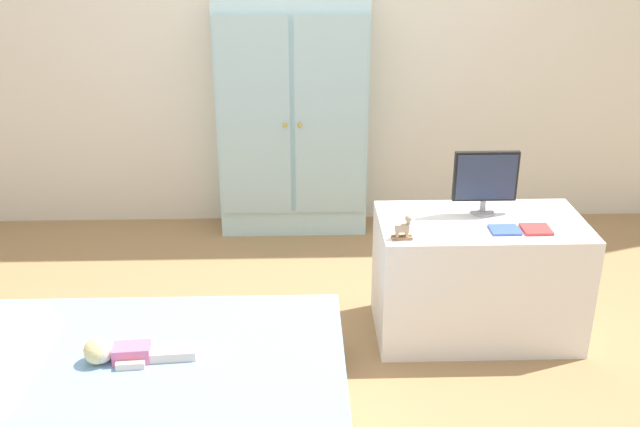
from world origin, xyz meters
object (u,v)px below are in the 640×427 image
(book_red, at_px, (536,229))
(wardrobe, at_px, (293,118))
(tv_monitor, at_px, (486,179))
(book_blue, at_px, (505,230))
(doll, at_px, (119,352))
(tv_stand, at_px, (477,277))
(bed, at_px, (138,391))
(rocking_horse_toy, at_px, (404,228))

(book_red, bearing_deg, wardrobe, 128.17)
(tv_monitor, relative_size, book_blue, 2.36)
(doll, distance_m, tv_stand, 1.52)
(tv_monitor, xyz_separation_m, book_blue, (0.05, -0.19, -0.15))
(bed, relative_size, tv_stand, 1.75)
(doll, height_order, rocking_horse_toy, rocking_horse_toy)
(bed, distance_m, rocking_horse_toy, 1.17)
(doll, xyz_separation_m, wardrobe, (0.61, 1.72, 0.37))
(doll, relative_size, rocking_horse_toy, 3.85)
(book_blue, bearing_deg, doll, -162.62)
(book_blue, relative_size, book_red, 1.03)
(doll, distance_m, book_blue, 1.57)
(doll, relative_size, book_blue, 3.35)
(bed, xyz_separation_m, rocking_horse_toy, (1.00, 0.40, 0.45))
(rocking_horse_toy, relative_size, book_red, 0.89)
(doll, bearing_deg, book_red, 16.06)
(book_red, bearing_deg, tv_monitor, 133.10)
(rocking_horse_toy, xyz_separation_m, book_red, (0.55, 0.06, -0.04))
(book_red, bearing_deg, tv_stand, 151.18)
(book_blue, bearing_deg, tv_stand, 121.27)
(bed, xyz_separation_m, tv_stand, (1.36, 0.57, 0.14))
(rocking_horse_toy, bearing_deg, book_red, 6.29)
(book_blue, bearing_deg, rocking_horse_toy, -171.80)
(wardrobe, height_order, tv_monitor, wardrobe)
(bed, relative_size, tv_monitor, 5.45)
(bed, distance_m, tv_monitor, 1.62)
(bed, height_order, wardrobe, wardrobe)
(wardrobe, relative_size, rocking_horse_toy, 13.05)
(wardrobe, bearing_deg, tv_monitor, -52.77)
(doll, xyz_separation_m, book_red, (1.61, 0.46, 0.25))
(book_blue, bearing_deg, bed, -161.95)
(bed, relative_size, book_blue, 12.87)
(book_blue, distance_m, book_red, 0.13)
(tv_monitor, xyz_separation_m, book_red, (0.18, -0.19, -0.15))
(book_red, bearing_deg, bed, -163.36)
(wardrobe, height_order, book_blue, wardrobe)
(book_blue, bearing_deg, book_red, 0.00)
(bed, bearing_deg, book_red, 16.64)
(bed, bearing_deg, tv_stand, 22.78)
(tv_stand, height_order, rocking_horse_toy, rocking_horse_toy)
(doll, bearing_deg, tv_monitor, 24.43)
(tv_stand, distance_m, book_red, 0.35)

